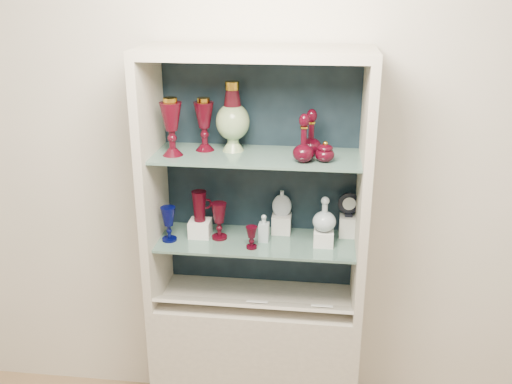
# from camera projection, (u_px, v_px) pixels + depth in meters

# --- Properties ---
(wall_back) EXTENTS (3.50, 0.02, 2.80)m
(wall_back) POSITION_uv_depth(u_px,v_px,m) (261.00, 157.00, 2.75)
(wall_back) COLOR beige
(wall_back) RESTS_ON ground
(cabinet_base) EXTENTS (1.00, 0.40, 0.75)m
(cabinet_base) POSITION_uv_depth(u_px,v_px,m) (256.00, 361.00, 2.91)
(cabinet_base) COLOR #B9B09E
(cabinet_base) RESTS_ON ground
(cabinet_back_panel) EXTENTS (0.98, 0.02, 1.15)m
(cabinet_back_panel) POSITION_uv_depth(u_px,v_px,m) (261.00, 173.00, 2.75)
(cabinet_back_panel) COLOR black
(cabinet_back_panel) RESTS_ON cabinet_base
(cabinet_side_left) EXTENTS (0.04, 0.40, 1.15)m
(cabinet_side_left) POSITION_uv_depth(u_px,v_px,m) (153.00, 183.00, 2.63)
(cabinet_side_left) COLOR #B9B09E
(cabinet_side_left) RESTS_ON cabinet_base
(cabinet_side_right) EXTENTS (0.04, 0.40, 1.15)m
(cabinet_side_right) POSITION_uv_depth(u_px,v_px,m) (363.00, 191.00, 2.52)
(cabinet_side_right) COLOR #B9B09E
(cabinet_side_right) RESTS_ON cabinet_base
(cabinet_top_cap) EXTENTS (1.00, 0.40, 0.04)m
(cabinet_top_cap) POSITION_uv_depth(u_px,v_px,m) (256.00, 52.00, 2.37)
(cabinet_top_cap) COLOR #B9B09E
(cabinet_top_cap) RESTS_ON cabinet_side_left
(shelf_lower) EXTENTS (0.92, 0.34, 0.01)m
(shelf_lower) POSITION_uv_depth(u_px,v_px,m) (257.00, 241.00, 2.69)
(shelf_lower) COLOR slate
(shelf_lower) RESTS_ON cabinet_side_left
(shelf_upper) EXTENTS (0.92, 0.34, 0.01)m
(shelf_upper) POSITION_uv_depth(u_px,v_px,m) (257.00, 156.00, 2.55)
(shelf_upper) COLOR slate
(shelf_upper) RESTS_ON cabinet_side_left
(label_ledge) EXTENTS (0.92, 0.17, 0.09)m
(label_ledge) POSITION_uv_depth(u_px,v_px,m) (253.00, 304.00, 2.66)
(label_ledge) COLOR #B9B09E
(label_ledge) RESTS_ON cabinet_base
(label_card_0) EXTENTS (0.10, 0.06, 0.03)m
(label_card_0) POSITION_uv_depth(u_px,v_px,m) (257.00, 302.00, 2.66)
(label_card_0) COLOR white
(label_card_0) RESTS_ON label_ledge
(label_card_1) EXTENTS (0.10, 0.06, 0.03)m
(label_card_1) POSITION_uv_depth(u_px,v_px,m) (322.00, 306.00, 2.62)
(label_card_1) COLOR white
(label_card_1) RESTS_ON label_ledge
(pedestal_lamp_left) EXTENTS (0.13, 0.13, 0.26)m
(pedestal_lamp_left) POSITION_uv_depth(u_px,v_px,m) (172.00, 127.00, 2.50)
(pedestal_lamp_left) COLOR #430612
(pedestal_lamp_left) RESTS_ON shelf_upper
(pedestal_lamp_right) EXTENTS (0.12, 0.12, 0.24)m
(pedestal_lamp_right) POSITION_uv_depth(u_px,v_px,m) (204.00, 124.00, 2.57)
(pedestal_lamp_right) COLOR #430612
(pedestal_lamp_right) RESTS_ON shelf_upper
(enamel_urn) EXTENTS (0.18, 0.18, 0.31)m
(enamel_urn) POSITION_uv_depth(u_px,v_px,m) (233.00, 117.00, 2.55)
(enamel_urn) COLOR #11492D
(enamel_urn) RESTS_ON shelf_upper
(ruby_decanter_a) EXTENTS (0.10, 0.10, 0.24)m
(ruby_decanter_a) POSITION_uv_depth(u_px,v_px,m) (304.00, 135.00, 2.40)
(ruby_decanter_a) COLOR #410613
(ruby_decanter_a) RESTS_ON shelf_upper
(ruby_decanter_b) EXTENTS (0.12, 0.12, 0.22)m
(ruby_decanter_b) POSITION_uv_depth(u_px,v_px,m) (311.00, 131.00, 2.50)
(ruby_decanter_b) COLOR #410613
(ruby_decanter_b) RESTS_ON shelf_upper
(lidded_bowl) EXTENTS (0.11, 0.11, 0.09)m
(lidded_bowl) POSITION_uv_depth(u_px,v_px,m) (325.00, 151.00, 2.43)
(lidded_bowl) COLOR #410613
(lidded_bowl) RESTS_ON shelf_upper
(cobalt_goblet) EXTENTS (0.09, 0.09, 0.17)m
(cobalt_goblet) POSITION_uv_depth(u_px,v_px,m) (169.00, 224.00, 2.66)
(cobalt_goblet) COLOR #020540
(cobalt_goblet) RESTS_ON shelf_lower
(ruby_goblet_tall) EXTENTS (0.08, 0.08, 0.18)m
(ruby_goblet_tall) POSITION_uv_depth(u_px,v_px,m) (219.00, 221.00, 2.68)
(ruby_goblet_tall) COLOR #430612
(ruby_goblet_tall) RESTS_ON shelf_lower
(ruby_goblet_small) EXTENTS (0.06, 0.06, 0.11)m
(ruby_goblet_small) POSITION_uv_depth(u_px,v_px,m) (252.00, 238.00, 2.59)
(ruby_goblet_small) COLOR #410613
(ruby_goblet_small) RESTS_ON shelf_lower
(riser_ruby_pitcher) EXTENTS (0.10, 0.10, 0.08)m
(riser_ruby_pitcher) POSITION_uv_depth(u_px,v_px,m) (200.00, 228.00, 2.72)
(riser_ruby_pitcher) COLOR silver
(riser_ruby_pitcher) RESTS_ON shelf_lower
(ruby_pitcher) EXTENTS (0.13, 0.11, 0.15)m
(ruby_pitcher) POSITION_uv_depth(u_px,v_px,m) (199.00, 206.00, 2.68)
(ruby_pitcher) COLOR #430612
(ruby_pitcher) RESTS_ON riser_ruby_pitcher
(clear_square_bottle) EXTENTS (0.05, 0.05, 0.13)m
(clear_square_bottle) POSITION_uv_depth(u_px,v_px,m) (264.00, 228.00, 2.66)
(clear_square_bottle) COLOR #A3B7C1
(clear_square_bottle) RESTS_ON shelf_lower
(riser_flat_flask) EXTENTS (0.09, 0.09, 0.09)m
(riser_flat_flask) POSITION_uv_depth(u_px,v_px,m) (281.00, 224.00, 2.76)
(riser_flat_flask) COLOR silver
(riser_flat_flask) RESTS_ON shelf_lower
(flat_flask) EXTENTS (0.09, 0.04, 0.13)m
(flat_flask) POSITION_uv_depth(u_px,v_px,m) (282.00, 203.00, 2.72)
(flat_flask) COLOR #A9B4BD
(flat_flask) RESTS_ON riser_flat_flask
(riser_clear_round_decanter) EXTENTS (0.09, 0.09, 0.07)m
(riser_clear_round_decanter) POSITION_uv_depth(u_px,v_px,m) (324.00, 238.00, 2.63)
(riser_clear_round_decanter) COLOR silver
(riser_clear_round_decanter) RESTS_ON shelf_lower
(clear_round_decanter) EXTENTS (0.12, 0.12, 0.16)m
(clear_round_decanter) POSITION_uv_depth(u_px,v_px,m) (325.00, 215.00, 2.59)
(clear_round_decanter) COLOR #A3B7C1
(clear_round_decanter) RESTS_ON riser_clear_round_decanter
(riser_cameo_medallion) EXTENTS (0.08, 0.08, 0.10)m
(riser_cameo_medallion) POSITION_uv_depth(u_px,v_px,m) (348.00, 226.00, 2.72)
(riser_cameo_medallion) COLOR silver
(riser_cameo_medallion) RESTS_ON shelf_lower
(cameo_medallion) EXTENTS (0.11, 0.05, 0.12)m
(cameo_medallion) POSITION_uv_depth(u_px,v_px,m) (349.00, 204.00, 2.68)
(cameo_medallion) COLOR black
(cameo_medallion) RESTS_ON riser_cameo_medallion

